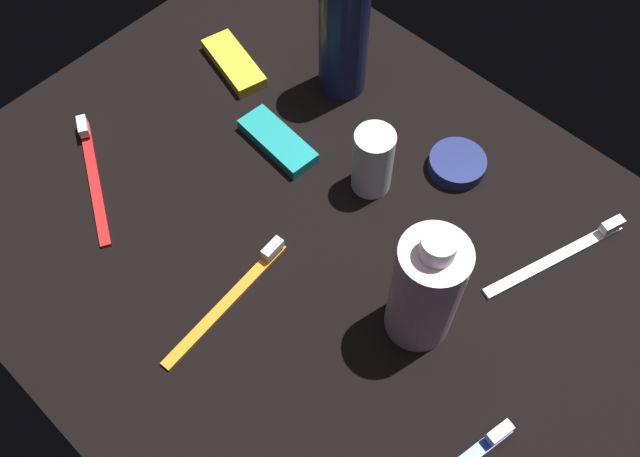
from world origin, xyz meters
The scene contains 10 objects.
ground_plane centered at (0.00, 0.00, -0.60)cm, with size 84.00×64.00×1.20cm, color black.
lotion_bottle centered at (-13.98, 18.81, 8.90)cm, with size 5.88×5.88×20.15cm.
bodywash_bottle centered at (13.69, 0.14, 7.58)cm, with size 6.69×6.69×16.79cm.
deodorant_stick centered at (-1.19, 9.76, 4.36)cm, with size 4.55×4.55×8.72cm, color silver.
toothbrush_orange centered at (-2.09, -11.01, 0.61)cm, with size 2.62×18.04×2.10cm.
toothbrush_red centered at (-25.44, -11.60, 0.61)cm, with size 16.29×9.85×2.10cm.
toothbrush_white centered at (20.25, 16.89, 0.61)cm, with size 6.81×17.46×2.10cm.
snack_bar_yellow centered at (-26.01, 11.38, 0.75)cm, with size 10.40×4.00×1.50cm, color yellow.
snack_bar_teal centered at (-12.94, 6.33, 0.75)cm, with size 10.40×4.00×1.50cm, color teal.
cream_tin_left centered at (4.69, 18.28, 0.88)cm, with size 6.66×6.66×1.75cm, color navy.
Camera 1 is at (26.38, -27.87, 66.90)cm, focal length 39.35 mm.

